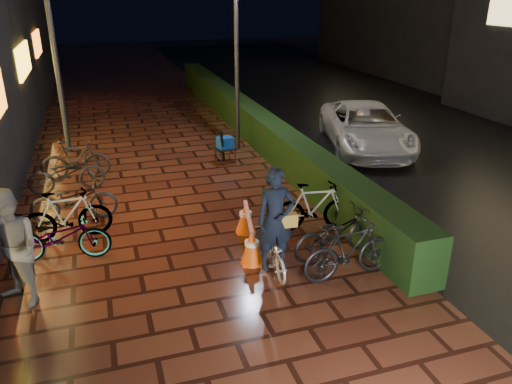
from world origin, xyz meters
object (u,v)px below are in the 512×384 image
object	(u,v)px
traffic_barrier	(249,231)
bystander_person	(11,250)
cyclist	(275,235)
van	(366,127)
cart_assembly	(225,144)

from	to	relation	value
traffic_barrier	bystander_person	bearing A→B (deg)	-170.10
bystander_person	cyclist	distance (m)	4.15
van	cyclist	bearing A→B (deg)	-114.58
bystander_person	traffic_barrier	bearing A→B (deg)	58.60
cyclist	cart_assembly	world-z (taller)	cyclist
cart_assembly	bystander_person	bearing A→B (deg)	-130.26
traffic_barrier	cart_assembly	world-z (taller)	cart_assembly
van	cart_assembly	distance (m)	4.45
cyclist	traffic_barrier	world-z (taller)	cyclist
bystander_person	cyclist	xyz separation A→B (m)	(4.13, -0.31, -0.24)
cart_assembly	cyclist	bearing A→B (deg)	-96.23
traffic_barrier	cart_assembly	bearing A→B (deg)	80.67
van	cart_assembly	size ratio (longest dim) A/B	4.54
bystander_person	cyclist	size ratio (longest dim) A/B	0.99
bystander_person	traffic_barrier	size ratio (longest dim) A/B	1.17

